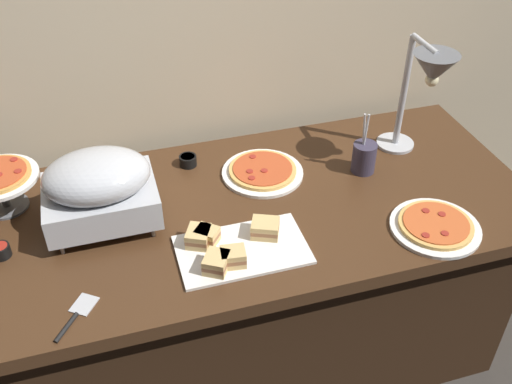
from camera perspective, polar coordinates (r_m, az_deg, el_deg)
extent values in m
plane|color=#38332D|center=(2.49, -0.44, -14.96)|extent=(8.00, 8.00, 0.00)
cube|color=#C6B593|center=(2.15, -4.51, 16.19)|extent=(4.40, 0.04, 2.40)
cube|color=#422816|center=(1.96, -0.54, -1.83)|extent=(1.90, 0.84, 0.05)
cube|color=black|center=(2.22, -0.49, -9.41)|extent=(1.75, 0.74, 0.71)
cylinder|color=#B7BABF|center=(1.85, -18.32, -5.19)|extent=(0.01, 0.01, 0.04)
cylinder|color=#B7BABF|center=(1.84, -9.96, -3.72)|extent=(0.01, 0.01, 0.04)
cylinder|color=#B7BABF|center=(2.02, -18.52, -1.25)|extent=(0.01, 0.01, 0.04)
cylinder|color=#B7BABF|center=(2.01, -10.87, 0.11)|extent=(0.01, 0.01, 0.04)
cube|color=#B7BABF|center=(1.88, -14.76, -0.79)|extent=(0.34, 0.26, 0.10)
ellipsoid|color=#B7BABF|center=(1.83, -15.23, 1.53)|extent=(0.32, 0.25, 0.14)
cylinder|color=#B7BABF|center=(2.30, 13.33, 4.62)|extent=(0.14, 0.14, 0.01)
cylinder|color=#B7BABF|center=(2.19, 14.15, 9.38)|extent=(0.02, 0.02, 0.42)
cylinder|color=#B7BABF|center=(2.04, 16.07, 13.59)|extent=(0.02, 0.15, 0.02)
cone|color=#595B60|center=(2.01, 16.90, 11.39)|extent=(0.15, 0.15, 0.10)
sphere|color=#F9EAB2|center=(2.02, 16.69, 10.38)|extent=(0.04, 0.04, 0.04)
cylinder|color=white|center=(1.93, 16.98, -3.31)|extent=(0.28, 0.28, 0.01)
cylinder|color=#DBA856|center=(1.93, 17.04, -3.04)|extent=(0.23, 0.23, 0.01)
cylinder|color=#C65628|center=(1.92, 17.09, -2.86)|extent=(0.20, 0.20, 0.00)
cylinder|color=maroon|center=(1.95, 17.59, -2.06)|extent=(0.02, 0.02, 0.00)
cylinder|color=maroon|center=(1.86, 16.14, -4.05)|extent=(0.02, 0.02, 0.00)
cylinder|color=maroon|center=(1.88, 17.85, -3.85)|extent=(0.02, 0.02, 0.00)
cylinder|color=maroon|center=(1.95, 16.15, -1.76)|extent=(0.02, 0.02, 0.00)
cylinder|color=white|center=(2.08, 0.64, 1.87)|extent=(0.29, 0.29, 0.01)
cylinder|color=#DBA856|center=(2.07, 0.64, 2.14)|extent=(0.24, 0.24, 0.01)
cylinder|color=#B74723|center=(2.07, 0.64, 2.32)|extent=(0.21, 0.21, 0.00)
cylinder|color=maroon|center=(2.05, -0.62, 2.02)|extent=(0.02, 0.02, 0.00)
cylinder|color=maroon|center=(2.02, -0.42, 1.37)|extent=(0.02, 0.02, 0.00)
cylinder|color=maroon|center=(2.12, -0.32, 3.45)|extent=(0.02, 0.02, 0.00)
cylinder|color=maroon|center=(2.05, 0.81, 2.08)|extent=(0.02, 0.02, 0.00)
cylinder|color=#595B60|center=(2.07, -23.34, -0.12)|extent=(0.02, 0.02, 0.11)
cylinder|color=#595B60|center=(2.10, -22.99, -1.26)|extent=(0.14, 0.14, 0.01)
cylinder|color=maroon|center=(2.00, -22.10, 1.89)|extent=(0.02, 0.02, 0.00)
cylinder|color=maroon|center=(2.06, -22.44, 2.93)|extent=(0.02, 0.02, 0.00)
cube|color=white|center=(1.78, -1.35, -5.62)|extent=(0.39, 0.23, 0.01)
cube|color=tan|center=(1.72, -2.22, -6.70)|extent=(0.08, 0.07, 0.02)
cube|color=#9E6642|center=(1.71, -2.24, -6.32)|extent=(0.08, 0.07, 0.01)
cube|color=tan|center=(1.70, -2.25, -5.93)|extent=(0.08, 0.07, 0.02)
cube|color=tan|center=(1.79, -5.56, -4.70)|extent=(0.09, 0.10, 0.02)
cube|color=#9E6642|center=(1.78, -5.59, -4.32)|extent=(0.09, 0.10, 0.01)
cube|color=tan|center=(1.77, -5.62, -3.94)|extent=(0.09, 0.10, 0.02)
cube|color=tan|center=(1.81, 0.87, -3.92)|extent=(0.10, 0.10, 0.02)
cube|color=#9E6642|center=(1.80, 0.88, -3.54)|extent=(0.10, 0.10, 0.01)
cube|color=tan|center=(1.79, 0.88, -3.15)|extent=(0.10, 0.10, 0.02)
cube|color=tan|center=(1.71, -3.84, -7.23)|extent=(0.10, 0.10, 0.02)
cube|color=#9E6642|center=(1.70, -3.86, -6.85)|extent=(0.10, 0.10, 0.01)
cube|color=tan|center=(1.69, -3.89, -6.46)|extent=(0.10, 0.10, 0.02)
cube|color=tan|center=(1.79, -4.74, -4.60)|extent=(0.09, 0.08, 0.02)
cube|color=#9E6642|center=(1.78, -4.76, -4.22)|extent=(0.09, 0.08, 0.01)
cube|color=tan|center=(1.77, -4.79, -3.84)|extent=(0.09, 0.08, 0.02)
cylinder|color=black|center=(1.91, -23.52, -5.26)|extent=(0.06, 0.06, 0.04)
cylinder|color=black|center=(2.13, -6.62, 3.04)|extent=(0.06, 0.06, 0.04)
cylinder|color=#562D14|center=(2.12, -6.65, 3.41)|extent=(0.05, 0.05, 0.01)
cylinder|color=#383347|center=(2.10, 10.43, 3.30)|extent=(0.08, 0.08, 0.11)
cylinder|color=#B7BABF|center=(2.06, 10.50, 5.04)|extent=(0.02, 0.01, 0.19)
cylinder|color=#B7BABF|center=(2.06, 10.40, 5.12)|extent=(0.02, 0.01, 0.20)
cylinder|color=#B7BABF|center=(2.08, 10.43, 4.81)|extent=(0.03, 0.01, 0.16)
cube|color=#B7BABF|center=(1.70, -16.33, -10.44)|extent=(0.09, 0.09, 0.00)
cylinder|color=black|center=(1.65, -17.92, -12.40)|extent=(0.07, 0.09, 0.01)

